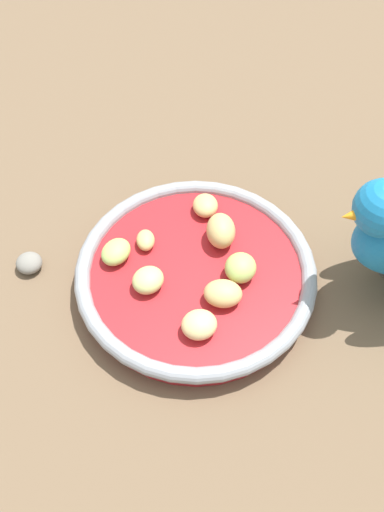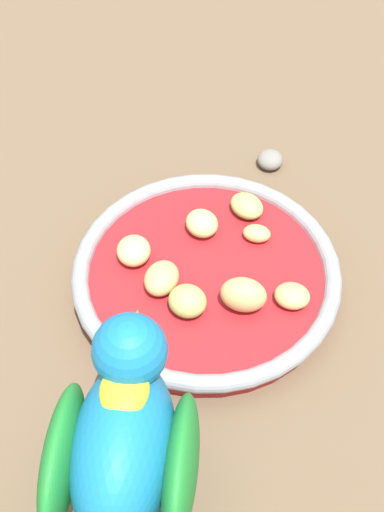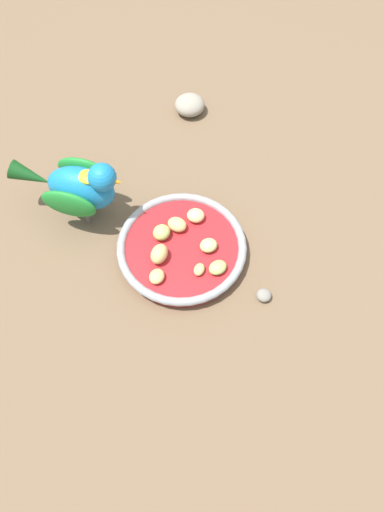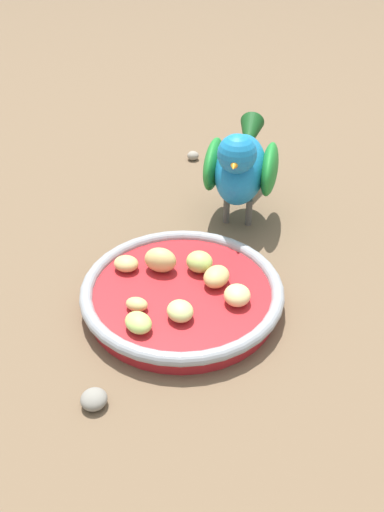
# 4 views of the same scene
# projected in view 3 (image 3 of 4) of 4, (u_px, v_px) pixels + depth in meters

# --- Properties ---
(ground_plane) EXTENTS (4.00, 4.00, 0.00)m
(ground_plane) POSITION_uv_depth(u_px,v_px,m) (184.00, 264.00, 0.92)
(ground_plane) COLOR brown
(feeding_bowl) EXTENTS (0.24, 0.24, 0.03)m
(feeding_bowl) POSITION_uv_depth(u_px,v_px,m) (182.00, 248.00, 0.92)
(feeding_bowl) COLOR #AD1E23
(feeding_bowl) RESTS_ON ground_plane
(apple_piece_0) EXTENTS (0.03, 0.03, 0.02)m
(apple_piece_0) POSITION_uv_depth(u_px,v_px,m) (157.00, 276.00, 0.87)
(apple_piece_0) COLOR tan
(apple_piece_0) RESTS_ON feeding_bowl
(apple_piece_1) EXTENTS (0.04, 0.03, 0.02)m
(apple_piece_1) POSITION_uv_depth(u_px,v_px,m) (194.00, 215.00, 0.93)
(apple_piece_1) COLOR #E5C67F
(apple_piece_1) RESTS_ON feeding_bowl
(apple_piece_2) EXTENTS (0.04, 0.04, 0.02)m
(apple_piece_2) POSITION_uv_depth(u_px,v_px,m) (218.00, 267.00, 0.88)
(apple_piece_2) COLOR #B2CC66
(apple_piece_2) RESTS_ON feeding_bowl
(apple_piece_3) EXTENTS (0.02, 0.03, 0.01)m
(apple_piece_3) POSITION_uv_depth(u_px,v_px,m) (199.00, 269.00, 0.88)
(apple_piece_3) COLOR tan
(apple_piece_3) RESTS_ON feeding_bowl
(apple_piece_4) EXTENTS (0.04, 0.04, 0.02)m
(apple_piece_4) POSITION_uv_depth(u_px,v_px,m) (177.00, 225.00, 0.92)
(apple_piece_4) COLOR tan
(apple_piece_4) RESTS_ON feeding_bowl
(apple_piece_5) EXTENTS (0.04, 0.04, 0.02)m
(apple_piece_5) POSITION_uv_depth(u_px,v_px,m) (162.00, 232.00, 0.91)
(apple_piece_5) COLOR #B2CC66
(apple_piece_5) RESTS_ON feeding_bowl
(apple_piece_6) EXTENTS (0.04, 0.04, 0.02)m
(apple_piece_6) POSITION_uv_depth(u_px,v_px,m) (209.00, 245.00, 0.90)
(apple_piece_6) COLOR #C6D17A
(apple_piece_6) RESTS_ON feeding_bowl
(apple_piece_7) EXTENTS (0.03, 0.04, 0.03)m
(apple_piece_7) POSITION_uv_depth(u_px,v_px,m) (159.00, 254.00, 0.89)
(apple_piece_7) COLOR tan
(apple_piece_7) RESTS_ON feeding_bowl
(parrot) EXTENTS (0.22, 0.10, 0.15)m
(parrot) POSITION_uv_depth(u_px,v_px,m) (79.00, 186.00, 0.90)
(parrot) COLOR #59544C
(parrot) RESTS_ON ground_plane
(rock_large) EXTENTS (0.09, 0.08, 0.04)m
(rock_large) POSITION_uv_depth(u_px,v_px,m) (190.00, 105.00, 1.10)
(rock_large) COLOR gray
(rock_large) RESTS_ON ground_plane
(pebble_1) EXTENTS (0.03, 0.03, 0.02)m
(pebble_1) POSITION_uv_depth(u_px,v_px,m) (264.00, 295.00, 0.88)
(pebble_1) COLOR gray
(pebble_1) RESTS_ON ground_plane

